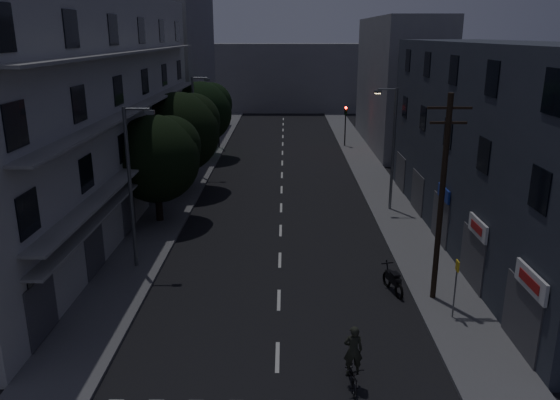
{
  "coord_description": "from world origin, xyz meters",
  "views": [
    {
      "loc": [
        0.26,
        -15.51,
        11.4
      ],
      "look_at": [
        0.0,
        12.0,
        3.0
      ],
      "focal_mm": 35.0,
      "sensor_mm": 36.0,
      "label": 1
    }
  ],
  "objects_px": {
    "utility_pole": "(442,196)",
    "motorcycle": "(393,281)",
    "cyclist": "(352,366)",
    "bus_stop_sign": "(456,279)"
  },
  "relations": [
    {
      "from": "bus_stop_sign",
      "to": "cyclist",
      "type": "height_order",
      "value": "bus_stop_sign"
    },
    {
      "from": "utility_pole",
      "to": "cyclist",
      "type": "bearing_deg",
      "value": -124.84
    },
    {
      "from": "bus_stop_sign",
      "to": "cyclist",
      "type": "bearing_deg",
      "value": -136.59
    },
    {
      "from": "utility_pole",
      "to": "motorcycle",
      "type": "bearing_deg",
      "value": 153.35
    },
    {
      "from": "bus_stop_sign",
      "to": "utility_pole",
      "type": "bearing_deg",
      "value": 100.97
    },
    {
      "from": "motorcycle",
      "to": "cyclist",
      "type": "distance_m",
      "value": 7.55
    },
    {
      "from": "utility_pole",
      "to": "bus_stop_sign",
      "type": "relative_size",
      "value": 3.56
    },
    {
      "from": "utility_pole",
      "to": "motorcycle",
      "type": "xyz_separation_m",
      "value": [
        -1.64,
        0.82,
        -4.35
      ]
    },
    {
      "from": "utility_pole",
      "to": "bus_stop_sign",
      "type": "height_order",
      "value": "utility_pole"
    },
    {
      "from": "motorcycle",
      "to": "cyclist",
      "type": "bearing_deg",
      "value": -125.6
    }
  ]
}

